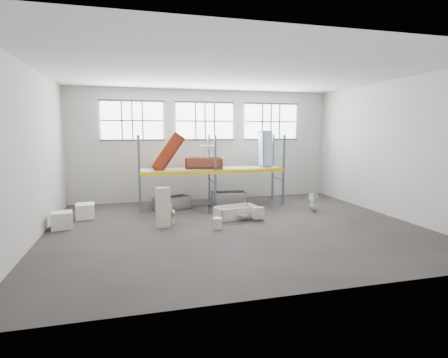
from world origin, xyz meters
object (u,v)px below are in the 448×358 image
object	(u,v)px
toilet_beige	(169,213)
toilet_white	(314,202)
blue_tub_upright	(265,148)
bucket	(217,223)
rust_tub_flat	(204,163)
steel_tub_right	(228,198)
bathtub_beige	(235,212)
carton_near	(62,220)
cistern_tall	(163,207)
steel_tub_left	(172,203)

from	to	relation	value
toilet_beige	toilet_white	world-z (taller)	toilet_white
toilet_beige	blue_tub_upright	bearing A→B (deg)	-124.41
toilet_white	blue_tub_upright	world-z (taller)	blue_tub_upright
toilet_white	bucket	xyz separation A→B (m)	(-4.31, -1.49, -0.19)
toilet_white	rust_tub_flat	world-z (taller)	rust_tub_flat
bucket	blue_tub_upright	bearing A→B (deg)	50.49
toilet_beige	steel_tub_right	bearing A→B (deg)	-113.14
toilet_beige	bucket	bearing A→B (deg)	170.30
bathtub_beige	carton_near	world-z (taller)	carton_near
bathtub_beige	toilet_beige	size ratio (longest dim) A/B	2.08
toilet_beige	rust_tub_flat	size ratio (longest dim) A/B	0.47
bathtub_beige	blue_tub_upright	bearing A→B (deg)	37.35
bathtub_beige	cistern_tall	xyz separation A→B (m)	(-2.63, -0.50, 0.44)
toilet_beige	bucket	distance (m)	1.78
toilet_beige	carton_near	size ratio (longest dim) A/B	1.15
cistern_tall	carton_near	size ratio (longest dim) A/B	2.08
steel_tub_right	bucket	xyz separation A→B (m)	(-1.32, -3.52, -0.10)
steel_tub_left	steel_tub_right	world-z (taller)	steel_tub_right
toilet_beige	cistern_tall	size ratio (longest dim) A/B	0.55
steel_tub_left	steel_tub_right	distance (m)	2.47
toilet_white	steel_tub_right	distance (m)	3.61
toilet_white	steel_tub_left	bearing A→B (deg)	-120.38
cistern_tall	blue_tub_upright	xyz separation A→B (m)	(4.73, 3.03, 1.74)
toilet_beige	steel_tub_left	bearing A→B (deg)	-73.77
bathtub_beige	toilet_white	world-z (taller)	toilet_white
steel_tub_right	carton_near	bearing A→B (deg)	-160.38
toilet_white	bucket	bearing A→B (deg)	-83.74
toilet_beige	rust_tub_flat	distance (m)	3.53
bucket	carton_near	size ratio (longest dim) A/B	0.57
toilet_beige	rust_tub_flat	bearing A→B (deg)	-98.93
blue_tub_upright	bucket	distance (m)	5.29
cistern_tall	blue_tub_upright	distance (m)	5.88
bathtub_beige	toilet_beige	distance (m)	2.43
bathtub_beige	toilet_white	distance (m)	3.37
steel_tub_right	blue_tub_upright	bearing A→B (deg)	6.13
bathtub_beige	bucket	bearing A→B (deg)	-142.16
steel_tub_right	toilet_beige	bearing A→B (deg)	-137.79
steel_tub_left	carton_near	distance (m)	4.22
rust_tub_flat	carton_near	bearing A→B (deg)	-155.52
bathtub_beige	blue_tub_upright	distance (m)	3.94
cistern_tall	steel_tub_left	bearing A→B (deg)	63.49
steel_tub_left	bucket	xyz separation A→B (m)	(1.13, -3.21, -0.08)
rust_tub_flat	bucket	distance (m)	4.04
toilet_beige	carton_near	distance (m)	3.45
bathtub_beige	toilet_white	xyz separation A→B (m)	(3.35, 0.32, 0.15)
rust_tub_flat	carton_near	size ratio (longest dim) A/B	2.43
steel_tub_left	rust_tub_flat	size ratio (longest dim) A/B	0.93
steel_tub_right	blue_tub_upright	distance (m)	2.74
toilet_white	carton_near	xyz separation A→B (m)	(-9.20, -0.19, -0.10)
toilet_white	blue_tub_upright	bearing A→B (deg)	-163.27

